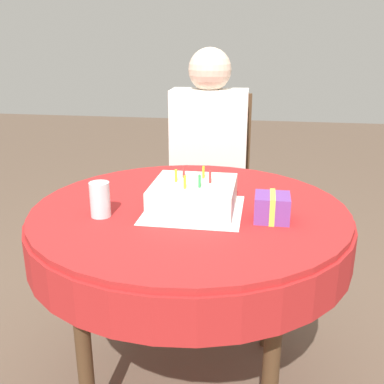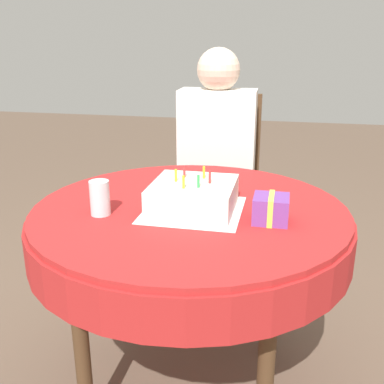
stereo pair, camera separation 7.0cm
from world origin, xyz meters
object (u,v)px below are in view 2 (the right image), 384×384
(chair, at_px, (218,185))
(drinking_glass, at_px, (100,198))
(person, at_px, (217,151))
(birthday_cake, at_px, (193,196))
(gift_box, at_px, (271,209))

(chair, distance_m, drinking_glass, 1.05)
(chair, distance_m, person, 0.23)
(birthday_cake, bearing_deg, gift_box, -9.90)
(person, xyz_separation_m, drinking_glass, (-0.23, -0.89, 0.05))
(drinking_glass, relative_size, gift_box, 0.99)
(chair, height_order, drinking_glass, chair)
(birthday_cake, height_order, drinking_glass, birthday_cake)
(birthday_cake, distance_m, gift_box, 0.25)
(chair, relative_size, gift_box, 8.84)
(person, height_order, drinking_glass, person)
(drinking_glass, height_order, gift_box, drinking_glass)
(chair, xyz_separation_m, drinking_glass, (-0.22, -0.99, 0.26))
(birthday_cake, height_order, gift_box, birthday_cake)
(chair, distance_m, birthday_cake, 0.93)
(chair, bearing_deg, birthday_cake, -88.25)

